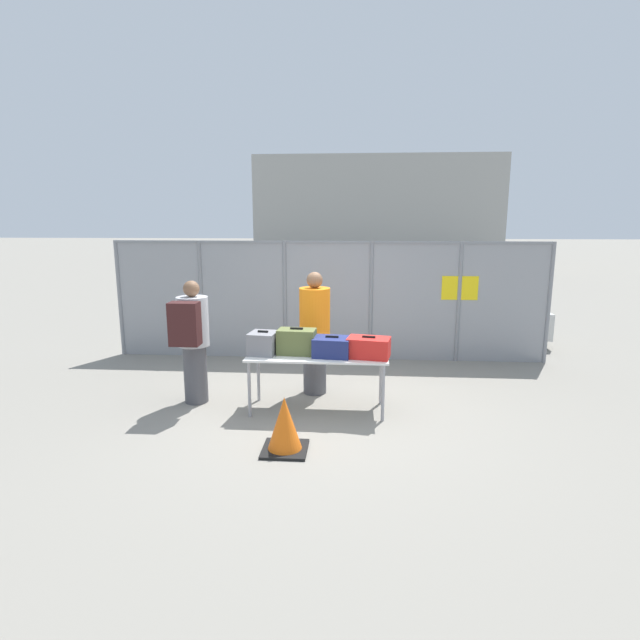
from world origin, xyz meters
name	(u,v)px	position (x,y,z in m)	size (l,w,h in m)	color
ground_plane	(316,409)	(0.00, 0.00, 0.00)	(120.00, 120.00, 0.00)	gray
fence_section	(329,298)	(0.02, 2.41, 1.06)	(7.44, 0.07, 2.03)	gray
inspection_table	(317,359)	(0.02, -0.03, 0.67)	(1.74, 0.69, 0.73)	silver
suitcase_grey	(263,343)	(-0.66, -0.04, 0.87)	(0.37, 0.40, 0.30)	slate
suitcase_olive	(297,342)	(-0.24, -0.01, 0.89)	(0.48, 0.31, 0.34)	#566033
suitcase_navy	(332,347)	(0.20, -0.09, 0.85)	(0.48, 0.40, 0.26)	navy
suitcase_red	(369,348)	(0.65, -0.11, 0.85)	(0.56, 0.41, 0.27)	red
traveler_hooded	(192,337)	(-1.61, 0.09, 0.89)	(0.40, 0.62, 1.62)	#4C4C51
security_worker_near	(315,331)	(-0.07, 0.63, 0.88)	(0.42, 0.42, 1.69)	#4C4C51
utility_trailer	(467,321)	(2.70, 3.96, 0.40)	(3.63, 2.15, 0.67)	silver
distant_hangar	(374,214)	(1.43, 23.08, 2.70)	(11.89, 10.08, 5.40)	#999993
traffic_cone	(285,426)	(-0.23, -1.19, 0.27)	(0.47, 0.47, 0.59)	black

